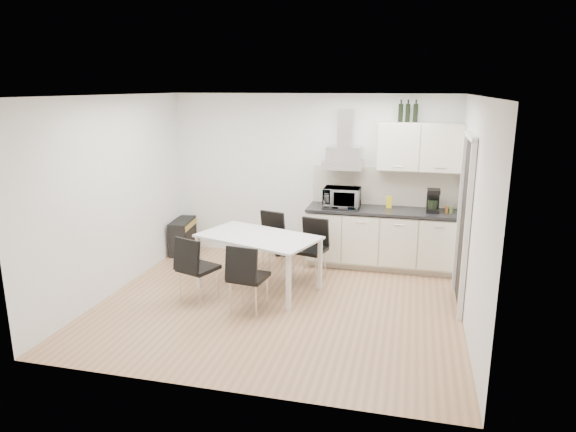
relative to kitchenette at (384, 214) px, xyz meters
name	(u,v)px	position (x,y,z in m)	size (l,w,h in m)	color
ground	(279,304)	(-1.19, -1.73, -0.83)	(4.50, 4.50, 0.00)	tan
wall_back	(311,177)	(-1.19, 0.27, 0.47)	(4.50, 0.10, 2.60)	white
wall_front	(218,256)	(-1.19, -3.73, 0.47)	(4.50, 0.10, 2.60)	white
wall_left	(114,196)	(-3.44, -1.73, 0.47)	(0.10, 4.00, 2.60)	white
wall_right	(473,216)	(1.06, -1.73, 0.47)	(0.10, 4.00, 2.60)	white
ceiling	(278,95)	(-1.19, -1.73, 1.77)	(4.50, 4.50, 0.00)	white
doorway	(463,224)	(1.02, -1.18, 0.22)	(0.08, 1.04, 2.10)	white
kitchenette	(384,214)	(0.00, 0.00, 0.00)	(2.22, 0.64, 2.52)	beige
dining_table	(258,241)	(-1.59, -1.28, -0.15)	(1.77, 1.35, 0.75)	white
chair_far_left	(266,242)	(-1.68, -0.59, -0.39)	(0.44, 0.50, 0.88)	black
chair_far_right	(310,251)	(-0.97, -0.83, -0.39)	(0.44, 0.50, 0.88)	black
chair_near_left	(199,269)	(-2.20, -1.89, -0.39)	(0.44, 0.50, 0.88)	black
chair_near_right	(249,278)	(-1.48, -2.04, -0.39)	(0.44, 0.50, 0.88)	black
guitar_amp	(183,236)	(-3.27, -0.08, -0.55)	(0.37, 0.70, 0.56)	black
floor_speaker	(281,245)	(-1.64, 0.17, -0.66)	(0.20, 0.18, 0.33)	black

